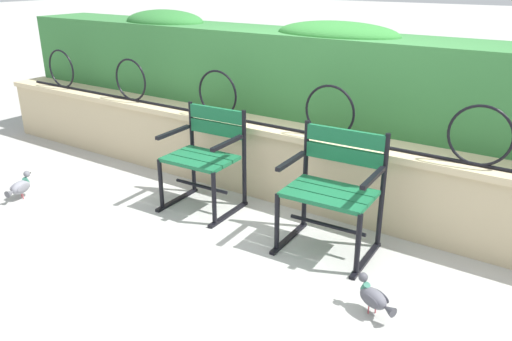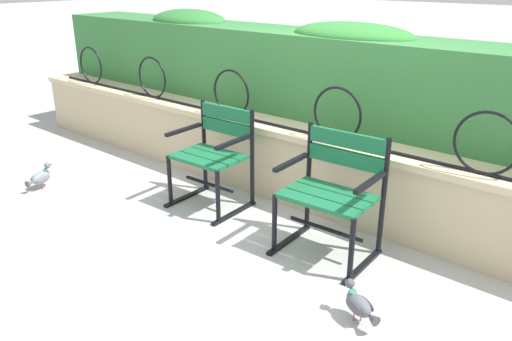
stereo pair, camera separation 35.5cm
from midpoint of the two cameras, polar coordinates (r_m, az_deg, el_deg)
The scene contains 8 objects.
ground_plane at distance 3.71m, azimuth -3.79°, elevation -8.54°, with size 60.00×60.00×0.00m, color #ADADA8.
stone_wall at distance 4.24m, azimuth 3.55°, elevation 0.32°, with size 7.66×0.41×0.64m.
iron_arch_fence at distance 4.18m, azimuth -0.26°, elevation 7.10°, with size 7.11×0.02×0.42m.
hedge_row at distance 4.49m, azimuth 6.92°, elevation 10.79°, with size 7.50×0.67×0.84m.
park_chair_left at distance 4.18m, azimuth -8.09°, elevation 1.75°, with size 0.60×0.54×0.82m.
park_chair_right at distance 3.52m, azimuth 5.87°, elevation -1.86°, with size 0.66×0.55×0.85m.
pigeon_near_chairs at distance 3.03m, azimuth 9.74°, elevation -13.95°, with size 0.28×0.17×0.22m.
pigeon_far_side at distance 4.92m, azimuth -26.83°, elevation -1.68°, with size 0.14×0.29×0.22m.
Camera 1 is at (1.85, -2.63, 1.85)m, focal length 35.69 mm.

